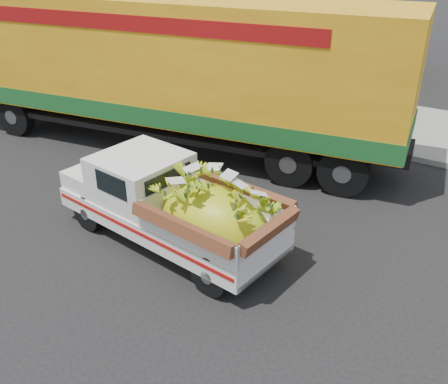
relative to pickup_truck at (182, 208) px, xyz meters
The scene contains 5 objects.
ground 1.89m from the pickup_truck, behind, with size 100.00×100.00×0.00m, color black.
curb 6.52m from the pickup_truck, 105.17° to the left, with size 60.00×0.25×0.15m, color gray.
sidewalk 8.55m from the pickup_truck, 101.47° to the left, with size 60.00×4.00×0.14m, color gray.
pickup_truck is the anchor object (origin of this frame).
semi_trailer 5.03m from the pickup_truck, 128.51° to the left, with size 12.06×4.23×3.80m.
Camera 1 is at (6.36, -5.98, 5.20)m, focal length 40.00 mm.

